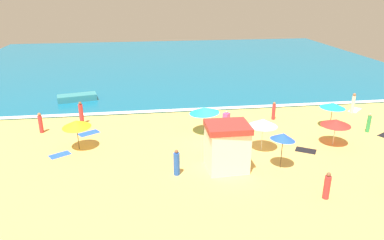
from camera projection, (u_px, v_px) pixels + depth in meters
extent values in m
plane|color=#EDBC60|center=(215.00, 137.00, 26.67)|extent=(60.00, 60.00, 0.00)
cube|color=#146B93|center=(177.00, 62.00, 52.64)|extent=(60.00, 44.00, 0.10)
cube|color=white|center=(201.00, 109.00, 32.48)|extent=(57.00, 0.70, 0.01)
cube|color=white|center=(227.00, 149.00, 21.65)|extent=(2.46, 2.18, 2.57)
cube|color=#A5332D|center=(228.00, 127.00, 21.14)|extent=(2.55, 2.23, 0.35)
cylinder|color=silver|center=(262.00, 135.00, 24.21)|extent=(0.05, 0.05, 2.21)
cone|color=white|center=(263.00, 122.00, 23.89)|extent=(2.05, 2.05, 0.50)
cylinder|color=#4C3823|center=(331.00, 116.00, 28.13)|extent=(0.05, 0.05, 2.01)
cone|color=#19B7C6|center=(333.00, 105.00, 27.83)|extent=(2.28, 2.28, 0.44)
cylinder|color=#4C3823|center=(282.00, 151.00, 21.82)|extent=(0.05, 0.05, 2.24)
cone|color=blue|center=(283.00, 136.00, 21.48)|extent=(2.03, 2.01, 0.57)
cylinder|color=#4C3823|center=(204.00, 121.00, 27.11)|extent=(0.05, 0.05, 1.99)
cone|color=#19B7C6|center=(204.00, 110.00, 26.82)|extent=(2.91, 2.90, 0.55)
cylinder|color=#4C3823|center=(78.00, 135.00, 24.40)|extent=(0.05, 0.05, 2.04)
cone|color=yellow|center=(76.00, 124.00, 24.11)|extent=(2.33, 2.35, 0.59)
cylinder|color=silver|center=(334.00, 132.00, 25.12)|extent=(0.05, 0.05, 1.85)
cone|color=red|center=(336.00, 122.00, 24.86)|extent=(2.87, 2.87, 0.49)
cylinder|color=green|center=(369.00, 124.00, 27.40)|extent=(0.31, 0.31, 1.32)
sphere|color=#DBA884|center=(370.00, 115.00, 27.14)|extent=(0.22, 0.22, 0.22)
cylinder|color=blue|center=(177.00, 164.00, 21.13)|extent=(0.48, 0.48, 1.41)
sphere|color=brown|center=(176.00, 151.00, 20.85)|extent=(0.22, 0.22, 0.22)
cylinder|color=red|center=(274.00, 112.00, 30.02)|extent=(0.39, 0.39, 1.32)
sphere|color=#9E6B47|center=(274.00, 103.00, 29.76)|extent=(0.22, 0.22, 0.22)
cylinder|color=red|center=(327.00, 187.00, 18.76)|extent=(0.48, 0.48, 1.31)
sphere|color=brown|center=(329.00, 175.00, 18.49)|extent=(0.23, 0.23, 0.23)
cylinder|color=white|center=(353.00, 104.00, 31.60)|extent=(0.31, 0.31, 1.54)
sphere|color=#9E6B47|center=(354.00, 95.00, 31.29)|extent=(0.26, 0.26, 0.26)
cylinder|color=red|center=(41.00, 124.00, 27.28)|extent=(0.41, 0.41, 1.36)
sphere|color=#9E6B47|center=(39.00, 114.00, 27.01)|extent=(0.25, 0.25, 0.25)
cube|color=#D84CA5|center=(226.00, 117.00, 29.99)|extent=(0.67, 0.67, 0.62)
sphere|color=beige|center=(227.00, 112.00, 29.85)|extent=(0.22, 0.22, 0.22)
cylinder|color=red|center=(81.00, 114.00, 28.98)|extent=(0.36, 0.36, 1.66)
sphere|color=brown|center=(80.00, 103.00, 28.65)|extent=(0.24, 0.24, 0.24)
cube|color=blue|center=(89.00, 133.00, 27.39)|extent=(1.78, 1.57, 0.01)
cube|color=white|center=(355.00, 110.00, 32.55)|extent=(1.77, 1.68, 0.01)
cube|color=blue|center=(60.00, 155.00, 23.85)|extent=(1.55, 1.37, 0.01)
cube|color=black|center=(306.00, 150.00, 24.51)|extent=(1.60, 1.46, 0.01)
cube|color=teal|center=(77.00, 97.00, 34.84)|extent=(3.85, 2.14, 0.60)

